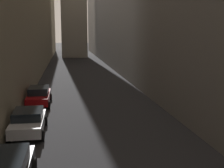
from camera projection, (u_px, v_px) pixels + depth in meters
name	position (u px, v px, depth m)	size (l,w,h in m)	color
ground_plane	(80.00, 71.00, 46.18)	(264.00, 264.00, 0.00)	#232326
building_block_left	(6.00, 10.00, 44.89)	(10.77, 108.00, 18.70)	gray
parked_car_left_third	(28.00, 121.00, 17.76)	(2.03, 4.21, 1.44)	#B7B7BC
parked_car_left_far	(39.00, 96.00, 24.77)	(1.96, 4.47, 1.53)	maroon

